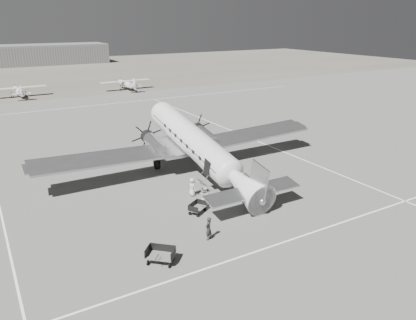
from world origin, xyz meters
The scene contains 14 objects.
ground centered at (0.00, 0.00, 0.00)m, with size 260.00×260.00×0.00m, color slate.
taxi_line_near centered at (0.00, -14.00, 0.01)m, with size 60.00×0.15×0.01m, color white.
taxi_line_right centered at (12.00, 0.00, 0.01)m, with size 0.15×80.00×0.01m, color white.
taxi_line_horizon centered at (0.00, 40.00, 0.01)m, with size 90.00×0.15×0.01m, color white.
grass_infield centered at (0.00, 95.00, 0.00)m, with size 260.00×90.00×0.01m, color #666256.
hangar_main centered at (5.00, 120.00, 3.30)m, with size 42.00×14.00×6.60m.
dc3_airliner centered at (-0.33, 0.26, 2.95)m, with size 30.93×21.46×5.89m, color #B9B9BC, non-canonical shape.
light_plane_left centered at (-10.43, 55.24, 1.13)m, with size 10.90×8.84×2.26m, color silver, non-canonical shape.
light_plane_right centered at (11.06, 52.97, 1.16)m, with size 11.20×9.08×2.32m, color silver, non-canonical shape.
baggage_cart_near centered at (-4.39, -7.01, 0.44)m, with size 1.56×1.10×0.88m, color #5F5F5F, non-canonical shape.
baggage_cart_far centered at (-9.80, -11.98, 0.52)m, with size 1.85×1.31×1.05m, color #5F5F5F, non-canonical shape.
ground_crew centered at (-5.71, -11.01, 0.87)m, with size 0.63×0.42×1.74m, color #2A2A2A.
ramp_agent centered at (-3.37, -6.50, 0.93)m, with size 0.91×0.71×1.87m, color silver.
passenger centered at (-3.16, -3.82, 0.82)m, with size 0.80×0.52×1.64m, color silver.
Camera 1 is at (-18.41, -32.69, 14.65)m, focal length 35.00 mm.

